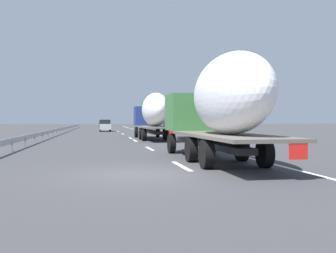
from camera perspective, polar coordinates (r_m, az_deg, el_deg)
ground_plane at (r=52.95m, az=-8.49°, el=-0.99°), size 260.00×260.00×0.00m
lane_stripe_0 at (r=15.33m, az=1.91°, el=-5.60°), size 3.20×0.20×0.01m
lane_stripe_1 at (r=24.60m, az=-2.61°, el=-3.14°), size 3.20×0.20×0.01m
lane_stripe_2 at (r=34.27m, az=-4.68°, el=-2.00°), size 3.20×0.20×0.01m
lane_stripe_3 at (r=39.13m, az=-5.34°, el=-1.64°), size 3.20×0.20×0.01m
lane_stripe_4 at (r=51.10m, az=-6.41°, el=-1.04°), size 3.20×0.20×0.01m
lane_stripe_5 at (r=63.23m, az=-7.09°, el=-0.67°), size 3.20×0.20×0.01m
edge_line_right at (r=58.33m, az=-3.20°, el=-0.80°), size 110.00×0.20×0.01m
truck_lead at (r=36.21m, az=-2.11°, el=1.89°), size 12.84×2.55×4.10m
truck_trailing at (r=16.65m, az=7.29°, el=3.29°), size 12.61×2.55×4.26m
car_black_suv at (r=104.89m, az=-9.24°, el=0.44°), size 4.05×1.85×1.77m
car_silver_hatch at (r=62.49m, az=-8.89°, el=0.15°), size 4.70×1.73×1.82m
road_sign at (r=56.27m, az=-1.72°, el=1.52°), size 0.10×0.90×3.40m
tree_0 at (r=100.66m, az=-3.69°, el=2.29°), size 3.64×3.64×6.62m
tree_1 at (r=76.82m, az=-1.69°, el=2.79°), size 3.45×3.45×7.08m
tree_2 at (r=89.49m, az=-0.58°, el=2.39°), size 2.52×2.52×6.25m
guardrail_median at (r=56.11m, az=-14.70°, el=-0.31°), size 94.00×0.10×0.76m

